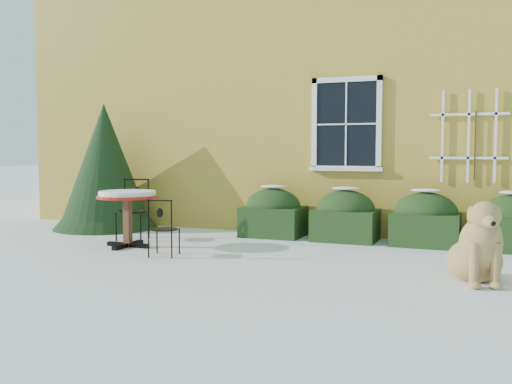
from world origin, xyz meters
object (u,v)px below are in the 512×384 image
at_px(patio_chair_near, 163,228).
at_px(patio_chair_far, 133,209).
at_px(dog, 479,249).
at_px(evergreen_shrub, 105,178).
at_px(bistro_table, 127,200).

distance_m(patio_chair_near, patio_chair_far, 1.78).
xyz_separation_m(patio_chair_near, dog, (4.22, -0.09, -0.02)).
xyz_separation_m(evergreen_shrub, dog, (6.84, -2.26, -0.58)).
bearing_deg(evergreen_shrub, bistro_table, -45.07).
height_order(bistro_table, patio_chair_far, patio_chair_far).
height_order(evergreen_shrub, bistro_table, evergreen_shrub).
bearing_deg(patio_chair_near, bistro_table, -38.97).
height_order(evergreen_shrub, patio_chair_far, evergreen_shrub).
bearing_deg(dog, bistro_table, 156.46).
height_order(patio_chair_near, dog, dog).
xyz_separation_m(patio_chair_near, patio_chair_far, (-1.32, 1.20, 0.10)).
distance_m(patio_chair_near, dog, 4.22).
distance_m(evergreen_shrub, patio_chair_near, 3.45).
distance_m(bistro_table, patio_chair_near, 1.10).
height_order(patio_chair_near, patio_chair_far, patio_chair_far).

